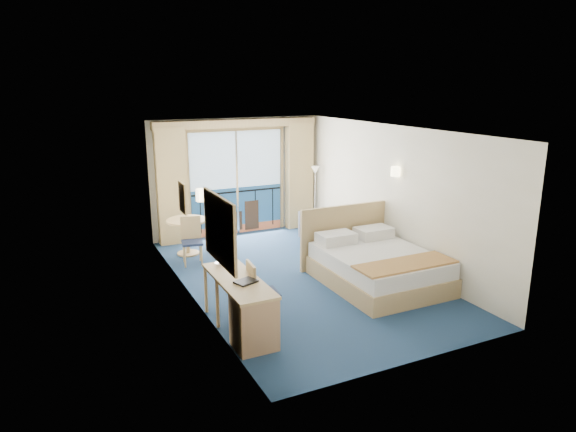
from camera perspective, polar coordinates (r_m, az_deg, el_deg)
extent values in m
plane|color=navy|center=(9.48, 1.27, -6.85)|extent=(6.50, 6.50, 0.00)
cube|color=silver|center=(12.00, -5.78, 4.38)|extent=(4.00, 0.02, 2.70)
cube|color=silver|center=(6.46, 14.61, -5.02)|extent=(4.00, 0.02, 2.70)
cube|color=silver|center=(8.38, -11.03, -0.30)|extent=(0.02, 6.50, 2.70)
cube|color=silver|center=(10.12, 11.52, 2.24)|extent=(0.02, 6.50, 2.70)
cube|color=silver|center=(8.85, 1.37, 9.71)|extent=(4.00, 6.50, 0.02)
cube|color=navy|center=(12.13, -5.62, 0.68)|extent=(2.20, 0.02, 1.08)
cube|color=#C1E1FE|center=(11.90, -5.76, 6.30)|extent=(2.20, 0.02, 1.32)
cube|color=#9F5131|center=(12.25, -5.57, -1.41)|extent=(2.20, 0.02, 0.20)
cube|color=black|center=(12.03, -5.66, 2.71)|extent=(2.20, 0.02, 0.04)
cube|color=tan|center=(11.81, -5.84, 9.65)|extent=(2.36, 0.03, 0.12)
cube|color=tan|center=(11.65, -11.00, 3.13)|extent=(0.06, 0.03, 2.40)
cube|color=tan|center=(12.42, -0.69, 4.10)|extent=(0.06, 0.03, 2.40)
cube|color=silver|center=(11.98, -5.68, 3.64)|extent=(0.05, 0.02, 2.40)
cube|color=#362418|center=(12.28, -4.05, 0.12)|extent=(0.35, 0.02, 0.70)
cube|color=#362418|center=(11.99, -8.05, -0.35)|extent=(0.35, 0.02, 0.70)
cube|color=#362418|center=(12.17, -5.79, -0.54)|extent=(0.30, 0.02, 0.45)
cube|color=black|center=(11.86, -9.69, 0.17)|extent=(0.02, 0.01, 0.90)
cube|color=black|center=(11.99, -7.63, 0.40)|extent=(0.03, 0.01, 0.90)
cube|color=black|center=(12.13, -5.61, 0.63)|extent=(0.03, 0.01, 0.90)
cube|color=black|center=(12.29, -3.64, 0.85)|extent=(0.03, 0.01, 0.90)
cube|color=black|center=(12.46, -1.72, 1.07)|extent=(0.02, 0.01, 0.90)
cube|color=#D5B375|center=(11.41, -12.78, 3.18)|extent=(0.65, 0.22, 2.55)
cube|color=#D5B375|center=(12.45, 1.26, 4.47)|extent=(0.65, 0.22, 2.55)
cube|color=tan|center=(11.70, -5.66, 10.20)|extent=(3.80, 0.25, 0.18)
cube|color=tan|center=(6.94, -7.62, -1.54)|extent=(0.04, 1.25, 0.95)
cube|color=silver|center=(6.95, -7.44, -1.52)|extent=(0.01, 1.12, 0.82)
cube|color=tan|center=(8.75, -11.65, 1.99)|extent=(0.03, 0.42, 0.52)
cube|color=gray|center=(8.76, -11.52, 2.01)|extent=(0.01, 0.34, 0.44)
cylinder|color=#FFEDB2|center=(7.72, -9.55, 2.32)|extent=(0.18, 0.18, 0.18)
cylinder|color=#FFEDB2|center=(9.87, 11.86, 4.87)|extent=(0.18, 0.18, 0.18)
cube|color=tan|center=(9.24, 10.03, -6.57)|extent=(1.75, 2.19, 0.33)
cube|color=silver|center=(9.14, 10.12, -4.81)|extent=(1.68, 2.12, 0.27)
cube|color=tan|center=(8.56, 12.93, -5.23)|extent=(1.73, 0.60, 0.03)
cube|color=silver|center=(9.46, 5.36, -2.45)|extent=(0.68, 0.44, 0.20)
cube|color=silver|center=(9.90, 9.49, -1.82)|extent=(0.68, 0.44, 0.20)
cube|color=tan|center=(10.00, 6.33, -2.14)|extent=(1.91, 0.07, 1.20)
cube|color=tan|center=(10.62, 8.87, -3.23)|extent=(0.37, 0.35, 0.49)
cube|color=silver|center=(10.58, 8.94, -1.73)|extent=(0.19, 0.17, 0.07)
imported|color=#484D58|center=(11.45, 3.77, -1.18)|extent=(0.87, 0.89, 0.72)
cylinder|color=silver|center=(12.55, 2.97, -1.37)|extent=(0.21, 0.21, 0.03)
cylinder|color=silver|center=(12.37, 3.01, 1.80)|extent=(0.02, 0.02, 1.45)
cone|color=#EEE5C9|center=(12.23, 3.05, 5.12)|extent=(0.19, 0.19, 0.17)
cube|color=tan|center=(7.33, -5.53, -7.13)|extent=(0.57, 1.66, 0.04)
cube|color=tan|center=(7.00, -3.79, -11.68)|extent=(0.54, 0.50, 0.74)
cylinder|color=tan|center=(7.59, -7.84, -9.62)|extent=(0.05, 0.05, 0.74)
cylinder|color=tan|center=(7.74, -4.21, -9.01)|extent=(0.05, 0.05, 0.74)
cylinder|color=tan|center=(8.09, -9.11, -8.08)|extent=(0.05, 0.05, 0.74)
cylinder|color=tan|center=(8.24, -5.69, -7.55)|extent=(0.05, 0.05, 0.74)
cube|color=#1B2541|center=(7.65, -2.68, -8.58)|extent=(0.44, 0.44, 0.05)
cube|color=tan|center=(7.51, -4.12, -7.00)|extent=(0.08, 0.41, 0.48)
cylinder|color=tan|center=(7.66, -1.09, -10.50)|extent=(0.03, 0.03, 0.44)
cylinder|color=tan|center=(7.94, -1.88, -9.55)|extent=(0.03, 0.03, 0.44)
cylinder|color=tan|center=(7.57, -3.49, -10.85)|extent=(0.03, 0.03, 0.44)
cylinder|color=tan|center=(7.85, -4.19, -9.87)|extent=(0.03, 0.03, 0.44)
cube|color=black|center=(7.19, -4.71, -7.28)|extent=(0.35, 0.30, 0.03)
cylinder|color=silver|center=(7.87, -7.68, -5.24)|extent=(0.13, 0.13, 0.02)
cylinder|color=silver|center=(7.80, -7.73, -3.77)|extent=(0.02, 0.02, 0.45)
cone|color=#EEE5C9|center=(7.73, -7.78, -2.19)|extent=(0.12, 0.12, 0.11)
cylinder|color=tan|center=(10.73, -11.20, -0.48)|extent=(0.83, 0.83, 0.04)
cylinder|color=tan|center=(10.83, -11.10, -2.33)|extent=(0.08, 0.08, 0.72)
cylinder|color=tan|center=(10.93, -11.01, -4.07)|extent=(0.46, 0.46, 0.03)
cube|color=#1B2541|center=(10.88, -7.71, -1.82)|extent=(0.42, 0.42, 0.04)
cube|color=tan|center=(10.74, -8.60, -0.79)|extent=(0.08, 0.37, 0.44)
cylinder|color=tan|center=(10.87, -6.62, -2.98)|extent=(0.03, 0.03, 0.40)
cylinder|color=tan|center=(11.13, -7.32, -2.59)|extent=(0.03, 0.03, 0.40)
cylinder|color=tan|center=(10.75, -8.05, -3.24)|extent=(0.03, 0.03, 0.40)
cylinder|color=tan|center=(11.01, -8.72, -2.83)|extent=(0.03, 0.03, 0.40)
cube|color=#1B2541|center=(10.19, -10.61, -2.90)|extent=(0.46, 0.46, 0.05)
cube|color=tan|center=(10.30, -10.76, -1.29)|extent=(0.40, 0.11, 0.47)
cylinder|color=tan|center=(10.10, -11.38, -4.49)|extent=(0.03, 0.03, 0.43)
cylinder|color=tan|center=(10.12, -9.56, -4.36)|extent=(0.03, 0.03, 0.43)
cylinder|color=tan|center=(10.40, -11.51, -3.92)|extent=(0.03, 0.03, 0.43)
cylinder|color=tan|center=(10.42, -9.74, -3.80)|extent=(0.03, 0.03, 0.43)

